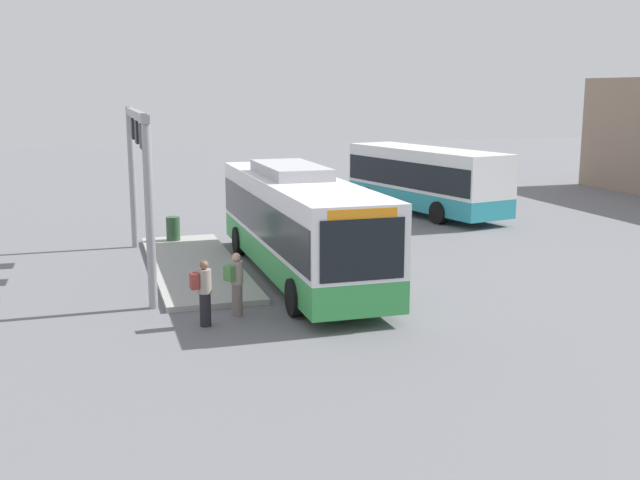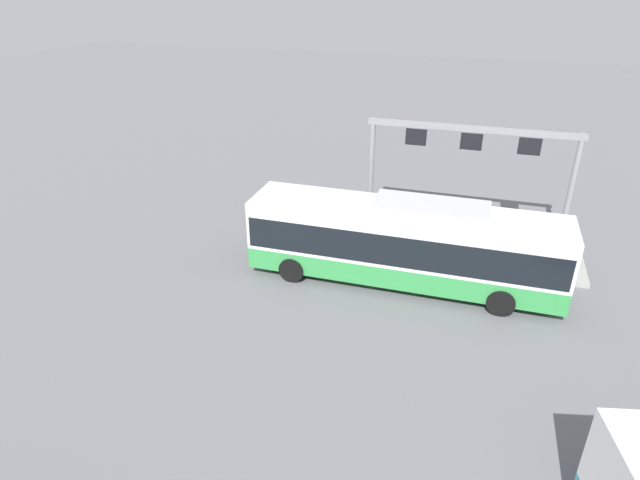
{
  "view_description": "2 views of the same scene",
  "coord_description": "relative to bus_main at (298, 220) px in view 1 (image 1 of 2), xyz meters",
  "views": [
    {
      "loc": [
        22.48,
        -6.02,
        5.78
      ],
      "look_at": [
        3.17,
        -0.23,
        1.78
      ],
      "focal_mm": 42.52,
      "sensor_mm": 36.0,
      "label": 1
    },
    {
      "loc": [
        -2.32,
        18.39,
        11.14
      ],
      "look_at": [
        3.44,
        -0.33,
        1.16
      ],
      "focal_mm": 30.36,
      "sensor_mm": 36.0,
      "label": 2
    }
  ],
  "objects": [
    {
      "name": "bus_main",
      "position": [
        0.0,
        0.0,
        0.0
      ],
      "size": [
        11.89,
        2.7,
        3.46
      ],
      "rotation": [
        0.0,
        0.0,
        -0.0
      ],
      "color": "green",
      "rests_on": "ground"
    },
    {
      "name": "person_boarding",
      "position": [
        3.66,
        -2.65,
        -0.92
      ],
      "size": [
        0.54,
        0.6,
        1.67
      ],
      "rotation": [
        0.0,
        0.0,
        2.15
      ],
      "color": "slate",
      "rests_on": "ground"
    },
    {
      "name": "platform_curb",
      "position": [
        -2.04,
        -2.98,
        -1.73
      ],
      "size": [
        10.0,
        2.8,
        0.16
      ],
      "primitive_type": "cube",
      "color": "#9E9E99",
      "rests_on": "ground"
    },
    {
      "name": "ground_plane",
      "position": [
        0.01,
        -0.0,
        -1.81
      ],
      "size": [
        120.0,
        120.0,
        0.0
      ],
      "primitive_type": "plane",
      "color": "slate"
    },
    {
      "name": "trash_bin",
      "position": [
        -6.25,
        -3.24,
        -1.2
      ],
      "size": [
        0.52,
        0.52,
        0.9
      ],
      "primitive_type": "cylinder",
      "color": "#2D5133",
      "rests_on": "platform_curb"
    },
    {
      "name": "person_waiting_near",
      "position": [
        4.32,
        -3.58,
        -0.92
      ],
      "size": [
        0.36,
        0.54,
        1.67
      ],
      "rotation": [
        0.0,
        0.0,
        1.65
      ],
      "color": "black",
      "rests_on": "ground"
    },
    {
      "name": "platform_sign_gantry",
      "position": [
        -1.89,
        -4.67,
        1.92
      ],
      "size": [
        8.86,
        0.24,
        5.2
      ],
      "color": "gray",
      "rests_on": "ground"
    },
    {
      "name": "bus_background_right",
      "position": [
        -10.21,
        8.98,
        -0.04
      ],
      "size": [
        9.85,
        4.58,
        3.1
      ],
      "rotation": [
        0.0,
        0.0,
        3.37
      ],
      "color": "teal",
      "rests_on": "ground"
    }
  ]
}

